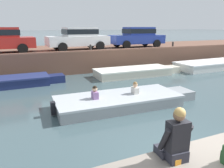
{
  "coord_description": "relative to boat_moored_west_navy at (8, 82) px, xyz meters",
  "views": [
    {
      "loc": [
        -3.39,
        -2.95,
        3.0
      ],
      "look_at": [
        -0.44,
        3.72,
        1.08
      ],
      "focal_mm": 35.0,
      "sensor_mm": 36.0,
      "label": 1
    }
  ],
  "objects": [
    {
      "name": "car_centre_white",
      "position": [
        4.61,
        2.92,
        2.04
      ],
      "size": [
        4.28,
        2.12,
        1.54
      ],
      "color": "white",
      "rests_on": "far_quay_wall"
    },
    {
      "name": "snack_bag",
      "position": [
        2.79,
        -9.63,
        0.59
      ],
      "size": [
        0.18,
        0.12,
        0.1
      ],
      "primitive_type": "cube",
      "color": "orange",
      "rests_on": "near_quay"
    },
    {
      "name": "boat_moored_central_cream",
      "position": [
        7.38,
        -0.37,
        0.0
      ],
      "size": [
        5.78,
        1.82,
        0.49
      ],
      "color": "silver",
      "rests_on": "ground"
    },
    {
      "name": "far_quay_wall",
      "position": [
        3.88,
        4.47,
        0.48
      ],
      "size": [
        60.0,
        6.0,
        1.43
      ],
      "primitive_type": "cube",
      "color": "brown",
      "rests_on": "ground"
    },
    {
      "name": "boat_moored_east_white",
      "position": [
        14.01,
        -0.52,
        0.03
      ],
      "size": [
        6.9,
        2.25,
        0.55
      ],
      "color": "white",
      "rests_on": "ground"
    },
    {
      "name": "mooring_bollard_east",
      "position": [
        11.82,
        1.72,
        1.43
      ],
      "size": [
        0.15,
        0.15,
        0.44
      ],
      "color": "#2D2B28",
      "rests_on": "far_quay_wall"
    },
    {
      "name": "ground_plane",
      "position": [
        3.88,
        -3.85,
        -0.24
      ],
      "size": [
        400.0,
        400.0,
        0.0
      ],
      "primitive_type": "plane",
      "color": "#3D5156"
    },
    {
      "name": "far_wall_coping",
      "position": [
        3.88,
        1.59,
        1.23
      ],
      "size": [
        60.0,
        0.24,
        0.08
      ],
      "primitive_type": "cube",
      "color": "brown",
      "rests_on": "far_quay_wall"
    },
    {
      "name": "person_seated_left",
      "position": [
        2.83,
        -9.5,
        0.91
      ],
      "size": [
        0.55,
        0.55,
        0.96
      ],
      "color": "#282833",
      "rests_on": "near_quay"
    },
    {
      "name": "car_right_inner_blue",
      "position": [
        9.31,
        2.91,
        2.04
      ],
      "size": [
        4.21,
        2.02,
        1.54
      ],
      "color": "#233893",
      "rests_on": "far_quay_wall"
    },
    {
      "name": "boat_moored_west_navy",
      "position": [
        0.0,
        0.0,
        0.0
      ],
      "size": [
        5.33,
        1.55,
        0.48
      ],
      "color": "navy",
      "rests_on": "ground"
    },
    {
      "name": "mooring_bollard_mid",
      "position": [
        5.07,
        1.72,
        1.43
      ],
      "size": [
        0.15,
        0.15,
        0.44
      ],
      "color": "#2D2B28",
      "rests_on": "far_quay_wall"
    },
    {
      "name": "bottle_drink",
      "position": [
        2.74,
        -9.62,
        0.63
      ],
      "size": [
        0.06,
        0.06,
        0.2
      ],
      "color": "#E07F6B",
      "rests_on": "near_quay"
    },
    {
      "name": "motorboat_passing",
      "position": [
        4.16,
        -4.94,
        -0.02
      ],
      "size": [
        5.87,
        2.06,
        0.93
      ],
      "color": "#93999E",
      "rests_on": "ground"
    }
  ]
}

